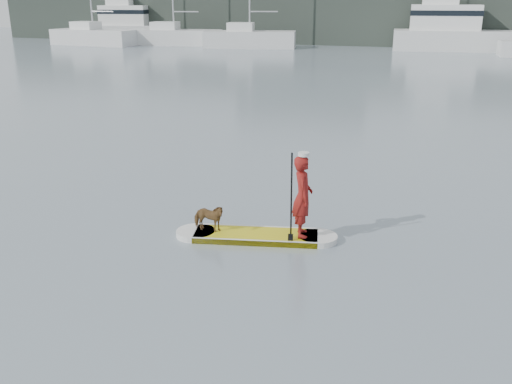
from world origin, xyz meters
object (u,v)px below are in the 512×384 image
(sailboat_b, at_px, (174,35))
(motor_yacht_b, at_px, (130,25))
(sailboat_a, at_px, (93,36))
(sailboat_c, at_px, (249,38))
(motor_yacht_a, at_px, (451,30))
(dog, at_px, (208,218))
(paddleboard, at_px, (256,236))
(paddler, at_px, (303,196))

(sailboat_b, distance_m, motor_yacht_b, 7.91)
(sailboat_a, distance_m, motor_yacht_b, 6.23)
(motor_yacht_b, bearing_deg, sailboat_c, -23.86)
(sailboat_c, relative_size, motor_yacht_a, 1.11)
(motor_yacht_a, distance_m, motor_yacht_b, 33.71)
(dog, height_order, sailboat_b, sailboat_b)
(sailboat_a, height_order, sailboat_b, sailboat_b)
(paddleboard, bearing_deg, paddler, -0.00)
(sailboat_a, bearing_deg, motor_yacht_a, 13.38)
(sailboat_c, xyz_separation_m, motor_yacht_a, (18.37, 2.77, 0.93))
(paddler, relative_size, sailboat_b, 0.12)
(paddleboard, bearing_deg, sailboat_c, 96.85)
(dog, bearing_deg, sailboat_c, 18.07)
(dog, bearing_deg, sailboat_a, 36.05)
(paddleboard, bearing_deg, motor_yacht_a, 73.60)
(motor_yacht_a, bearing_deg, sailboat_a, -176.86)
(motor_yacht_a, bearing_deg, motor_yacht_b, 172.95)
(sailboat_a, relative_size, sailboat_c, 1.04)
(dog, bearing_deg, paddleboard, -77.58)
(dog, xyz_separation_m, sailboat_b, (-22.14, 44.33, 0.55))
(sailboat_a, distance_m, sailboat_b, 8.17)
(dog, xyz_separation_m, sailboat_a, (-29.92, 41.83, 0.50))
(paddleboard, height_order, sailboat_c, sailboat_c)
(sailboat_b, bearing_deg, sailboat_c, -12.71)
(paddler, distance_m, motor_yacht_a, 46.06)
(sailboat_c, xyz_separation_m, motor_yacht_b, (-15.30, 4.36, 0.83))
(paddler, height_order, sailboat_b, sailboat_b)
(dog, distance_m, sailboat_a, 51.43)
(sailboat_b, xyz_separation_m, motor_yacht_a, (26.69, 2.04, 0.89))
(paddler, distance_m, sailboat_a, 52.22)
(paddleboard, relative_size, sailboat_a, 0.25)
(dog, distance_m, sailboat_b, 49.55)
(paddler, xyz_separation_m, dog, (-1.85, -0.39, -0.53))
(sailboat_a, bearing_deg, sailboat_c, 12.14)
(paddler, xyz_separation_m, sailboat_c, (-15.68, 43.21, -0.02))
(paddleboard, height_order, sailboat_b, sailboat_b)
(sailboat_c, bearing_deg, paddler, -81.45)
(dog, relative_size, motor_yacht_b, 0.07)
(paddler, bearing_deg, motor_yacht_a, -21.73)
(paddleboard, bearing_deg, dog, -180.00)
(paddleboard, height_order, paddler, paddler)
(motor_yacht_a, height_order, motor_yacht_b, motor_yacht_a)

